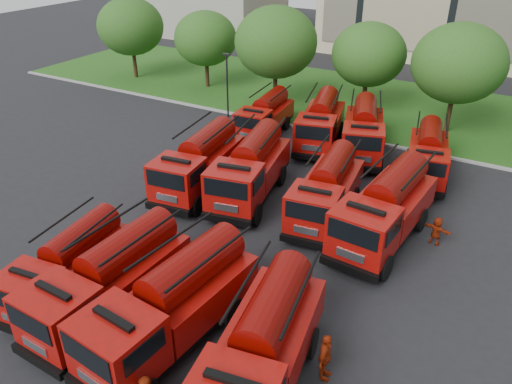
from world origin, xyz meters
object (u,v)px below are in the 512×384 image
Objects in this scene: fire_truck_6 at (327,190)px; fire_truck_9 at (321,122)px; firefighter_2 at (323,377)px; fire_truck_8 at (265,115)px; fire_truck_10 at (363,131)px; fire_truck_4 at (199,162)px; firefighter_4 at (210,212)px; fire_truck_1 at (110,280)px; fire_truck_7 at (385,209)px; firefighter_5 at (434,244)px; fire_truck_2 at (172,304)px; fire_truck_5 at (250,168)px; fire_truck_0 at (69,264)px; fire_truck_3 at (262,348)px; fire_truck_11 at (428,154)px.

fire_truck_9 is (-4.16, 8.90, 0.04)m from fire_truck_6.
fire_truck_9 is 3.99× the size of firefighter_2.
fire_truck_8 is 0.85× the size of fire_truck_10.
fire_truck_4 is 4.68× the size of firefighter_4.
fire_truck_1 is 4.46× the size of firefighter_4.
fire_truck_10 is at bearing 119.46° from fire_truck_7.
fire_truck_9 reaches higher than firefighter_5.
fire_truck_2 is 4.08× the size of firefighter_2.
fire_truck_0 is at bearing -113.32° from fire_truck_5.
firefighter_5 is at bearing -9.37° from fire_truck_5.
fire_truck_10 reaches higher than firefighter_5.
fire_truck_2 is 5.26× the size of firefighter_5.
fire_truck_10 is at bearing -38.53° from firefighter_5.
firefighter_2 is at bearing 94.37° from firefighter_5.
fire_truck_2 is 1.19× the size of fire_truck_8.
firefighter_5 is at bearing -13.97° from firefighter_2.
fire_truck_6 is 4.46× the size of firefighter_4.
fire_truck_7 reaches higher than fire_truck_2.
firefighter_4 is at bearing 73.92° from fire_truck_0.
fire_truck_5 reaches higher than fire_truck_2.
fire_truck_10 is at bearing 81.68° from fire_truck_1.
fire_truck_9 is (-6.60, 20.24, -0.04)m from fire_truck_3.
fire_truck_2 is 21.00m from fire_truck_8.
fire_truck_10 is at bearing 56.59° from fire_truck_5.
fire_truck_3 is at bearing 2.26° from fire_truck_2.
fire_truck_6 is 9.83m from fire_truck_9.
fire_truck_10 is 4.68× the size of firefighter_4.
fire_truck_4 reaches higher than fire_truck_10.
fire_truck_4 is at bearing -90.73° from fire_truck_8.
fire_truck_8 is (-8.45, 8.65, -0.17)m from fire_truck_6.
fire_truck_3 is (3.89, -0.20, -0.04)m from fire_truck_2.
firefighter_2 is (11.84, -9.29, -1.73)m from fire_truck_4.
fire_truck_7 is at bearing -66.02° from fire_truck_9.
fire_truck_2 reaches higher than fire_truck_1.
fire_truck_4 is at bearing -124.20° from fire_truck_9.
fire_truck_0 is at bearing -93.82° from fire_truck_4.
fire_truck_8 is 3.43× the size of firefighter_2.
fire_truck_3 is 18.89m from fire_truck_11.
fire_truck_8 is (-6.99, 19.79, -0.28)m from fire_truck_2.
fire_truck_0 is 3.95× the size of firefighter_4.
fire_truck_9 is (3.51, 9.60, -0.04)m from fire_truck_4.
firefighter_4 is at bearing -143.36° from fire_truck_11.
fire_truck_10 is (-1.05, 8.84, 0.05)m from fire_truck_6.
fire_truck_2 is at bearing -85.31° from fire_truck_5.
fire_truck_4 is 10.98m from fire_truck_7.
fire_truck_8 is (-1.44, 19.73, 0.02)m from fire_truck_0.
fire_truck_5 is at bearing -179.84° from fire_truck_7.
fire_truck_9 is at bearing 158.58° from fire_truck_11.
fire_truck_5 reaches higher than fire_truck_1.
fire_truck_7 is at bearing -17.78° from fire_truck_6.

